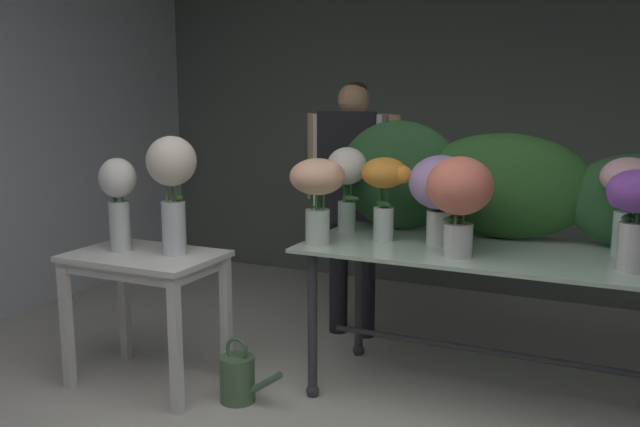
{
  "coord_description": "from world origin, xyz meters",
  "views": [
    {
      "loc": [
        1.11,
        -1.63,
        1.57
      ],
      "look_at": [
        -0.34,
        1.46,
        0.97
      ],
      "focal_mm": 38.69,
      "sensor_mm": 36.0,
      "label": 1
    }
  ],
  "objects": [
    {
      "name": "vase_coral_stock",
      "position": [
        0.34,
        1.53,
        1.1
      ],
      "size": [
        0.33,
        0.31,
        0.48
      ],
      "color": "silver",
      "rests_on": "display_table_glass"
    },
    {
      "name": "vase_blush_freesia",
      "position": [
        1.06,
        1.88,
        1.12
      ],
      "size": [
        0.26,
        0.25,
        0.47
      ],
      "color": "silver",
      "rests_on": "display_table_glass"
    },
    {
      "name": "vase_peach_peonies",
      "position": [
        -0.37,
        1.5,
        1.1
      ],
      "size": [
        0.28,
        0.28,
        0.44
      ],
      "color": "silver",
      "rests_on": "display_table_glass"
    },
    {
      "name": "vase_ivory_snapdragons",
      "position": [
        -0.37,
        1.87,
        1.11
      ],
      "size": [
        0.22,
        0.22,
        0.47
      ],
      "color": "silver",
      "rests_on": "display_table_glass"
    },
    {
      "name": "wall_back",
      "position": [
        0.0,
        3.79,
        1.33
      ],
      "size": [
        5.89,
        0.12,
        2.66
      ],
      "primitive_type": "cube",
      "color": "slate",
      "rests_on": "ground"
    },
    {
      "name": "wall_left",
      "position": [
        -2.94,
        1.89,
        1.33
      ],
      "size": [
        0.12,
        3.91,
        2.66
      ],
      "primitive_type": "cube",
      "color": "silver",
      "rests_on": "ground"
    },
    {
      "name": "florist",
      "position": [
        -0.55,
        2.39,
        1.02
      ],
      "size": [
        0.64,
        0.24,
        1.64
      ],
      "color": "#232328",
      "rests_on": "ground"
    },
    {
      "name": "vase_sunset_dahlias",
      "position": [
        -0.09,
        1.72,
        1.1
      ],
      "size": [
        0.28,
        0.24,
        0.44
      ],
      "color": "silver",
      "rests_on": "display_table_glass"
    },
    {
      "name": "vase_cream_lisianthus_tall",
      "position": [
        -1.09,
        1.24,
        1.13
      ],
      "size": [
        0.27,
        0.26,
        0.62
      ],
      "color": "silver",
      "rests_on": "side_table_white"
    },
    {
      "name": "side_table_white",
      "position": [
        -1.24,
        1.19,
        0.63
      ],
      "size": [
        0.79,
        0.53,
        0.73
      ],
      "color": "white",
      "rests_on": "ground"
    },
    {
      "name": "foliage_backdrop",
      "position": [
        0.46,
        2.04,
        1.08
      ],
      "size": [
        1.93,
        0.3,
        0.62
      ],
      "color": "#28562D",
      "rests_on": "display_table_glass"
    },
    {
      "name": "watering_can",
      "position": [
        -0.69,
        1.21,
        0.13
      ],
      "size": [
        0.35,
        0.18,
        0.34
      ],
      "color": "#4C704C",
      "rests_on": "ground"
    },
    {
      "name": "display_table_glass",
      "position": [
        0.48,
        1.74,
        0.68
      ],
      "size": [
        1.9,
        0.84,
        0.81
      ],
      "color": "#B4D4BD",
      "rests_on": "ground"
    },
    {
      "name": "ground_plane",
      "position": [
        0.0,
        1.89,
        0.0
      ],
      "size": [
        8.33,
        8.33,
        0.0
      ],
      "primitive_type": "plane",
      "color": "beige"
    },
    {
      "name": "vase_violet_hydrangea",
      "position": [
        1.1,
        1.58,
        1.09
      ],
      "size": [
        0.29,
        0.25,
        0.45
      ],
      "color": "silver",
      "rests_on": "display_table_glass"
    },
    {
      "name": "vase_lilac_tulips",
      "position": [
        0.19,
        1.75,
        1.09
      ],
      "size": [
        0.33,
        0.33,
        0.46
      ],
      "color": "silver",
      "rests_on": "display_table_glass"
    },
    {
      "name": "vase_white_roses_tall",
      "position": [
        -1.4,
        1.19,
        1.03
      ],
      "size": [
        0.21,
        0.2,
        0.5
      ],
      "color": "silver",
      "rests_on": "side_table_white"
    }
  ]
}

